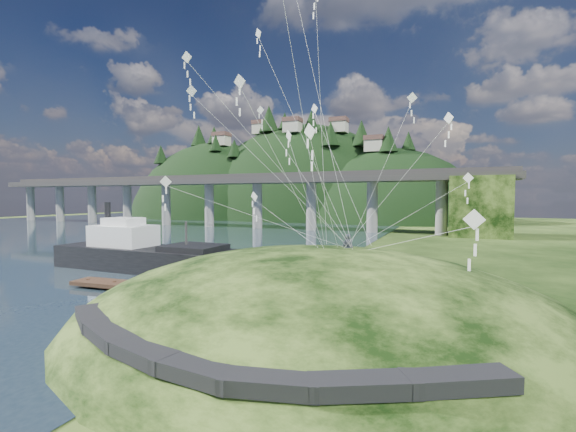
% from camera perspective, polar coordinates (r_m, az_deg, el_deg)
% --- Properties ---
extents(ground, '(320.00, 320.00, 0.00)m').
position_cam_1_polar(ground, '(29.31, -12.22, -14.19)').
color(ground, black).
rests_on(ground, ground).
extents(water, '(240.00, 240.00, 0.00)m').
position_cam_1_polar(water, '(103.18, -36.09, -2.47)').
color(water, '#293D4C').
rests_on(water, ground).
extents(grass_hill, '(36.00, 32.00, 13.00)m').
position_cam_1_polar(grass_hill, '(28.07, 4.59, -18.16)').
color(grass_hill, black).
rests_on(grass_hill, ground).
extents(footpath, '(22.29, 5.84, 0.83)m').
position_cam_1_polar(footpath, '(17.05, -10.47, -19.49)').
color(footpath, black).
rests_on(footpath, ground).
extents(bridge, '(160.00, 11.00, 15.00)m').
position_cam_1_polar(bridge, '(102.28, -1.80, 3.47)').
color(bridge, '#2D2B2B').
rests_on(bridge, ground).
extents(far_ridge, '(153.00, 70.00, 94.50)m').
position_cam_1_polar(far_ridge, '(157.71, 0.45, -2.99)').
color(far_ridge, black).
rests_on(far_ridge, ground).
extents(work_barge, '(22.70, 6.39, 7.92)m').
position_cam_1_polar(work_barge, '(48.67, -20.94, -5.11)').
color(work_barge, black).
rests_on(work_barge, ground).
extents(wooden_dock, '(14.85, 3.44, 1.05)m').
position_cam_1_polar(wooden_dock, '(37.74, -20.77, -9.73)').
color(wooden_dock, '#321F14').
rests_on(wooden_dock, ground).
extents(kite_flyers, '(1.08, 0.95, 1.94)m').
position_cam_1_polar(kite_flyers, '(28.10, 8.85, -2.70)').
color(kite_flyers, '#272B34').
rests_on(kite_flyers, ground).
extents(kite_swarm, '(19.14, 16.24, 21.65)m').
position_cam_1_polar(kite_swarm, '(27.21, 0.99, 17.18)').
color(kite_swarm, white).
rests_on(kite_swarm, ground).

